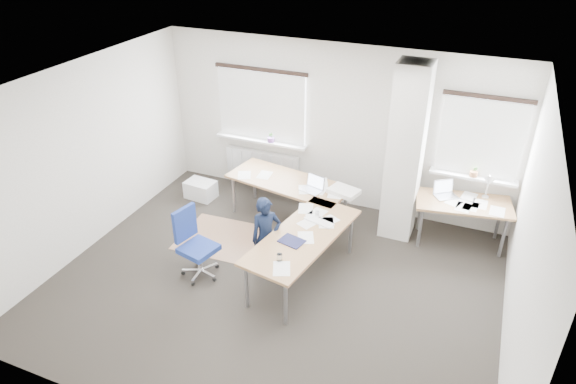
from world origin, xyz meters
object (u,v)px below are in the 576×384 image
at_px(task_chair, 198,257).
at_px(person, 266,237).
at_px(desk_main, 298,208).
at_px(desk_side, 464,204).

xyz_separation_m(task_chair, person, (0.88, 0.42, 0.31)).
relative_size(desk_main, task_chair, 2.87).
height_order(desk_side, person, desk_side).
distance_m(desk_side, task_chair, 4.03).
height_order(task_chair, person, person).
bearing_deg(person, task_chair, 162.16).
distance_m(desk_main, task_chair, 1.63).
distance_m(desk_side, person, 3.05).
height_order(desk_main, person, person).
relative_size(desk_main, desk_side, 1.98).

